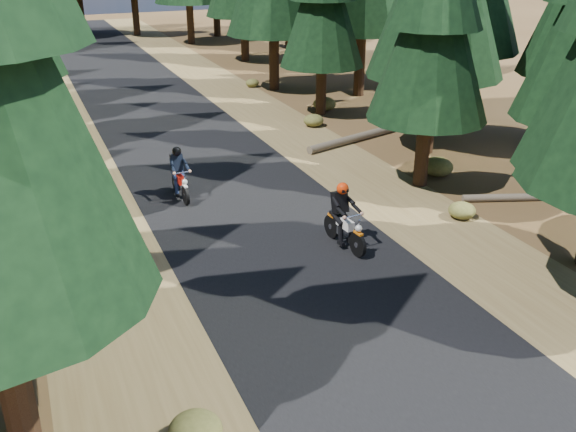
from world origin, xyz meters
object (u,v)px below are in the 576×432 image
at_px(rider_follow, 180,182).
at_px(log_far, 525,197).
at_px(rider_lead, 345,227).
at_px(log_near, 363,136).

bearing_deg(rider_follow, log_far, 155.07).
distance_m(log_far, rider_lead, 6.81).
height_order(log_near, rider_follow, rider_follow).
bearing_deg(rider_lead, log_near, -126.82).
distance_m(log_near, rider_follow, 9.04).
relative_size(log_far, rider_lead, 1.97).
height_order(rider_lead, rider_follow, rider_lead).
distance_m(log_near, rider_lead, 9.92).
height_order(log_far, rider_lead, rider_lead).
xyz_separation_m(log_near, rider_follow, (-8.41, -3.29, 0.39)).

